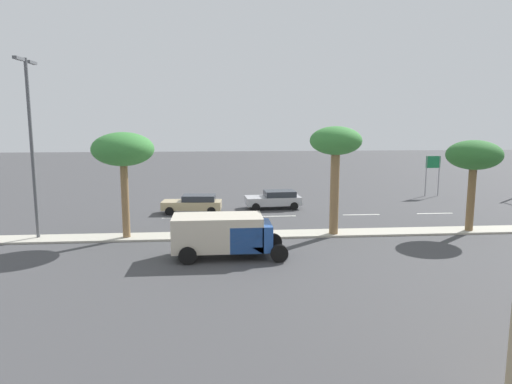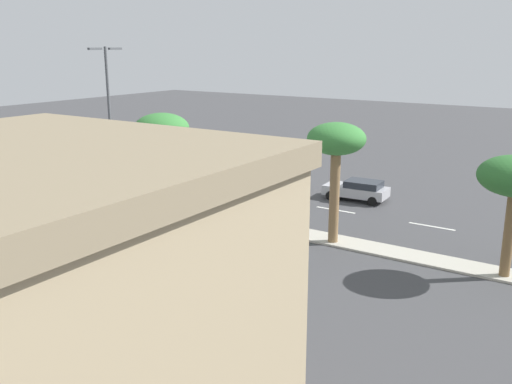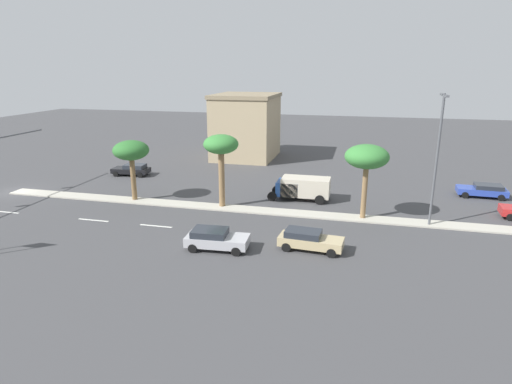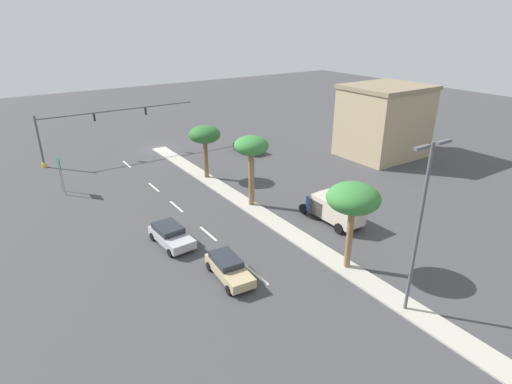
{
  "view_description": "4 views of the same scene",
  "coord_description": "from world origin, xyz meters",
  "px_view_note": "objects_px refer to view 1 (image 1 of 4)",
  "views": [
    {
      "loc": [
        -27.68,
        29.5,
        7.03
      ],
      "look_at": [
        2.33,
        26.94,
        2.37
      ],
      "focal_mm": 32.34,
      "sensor_mm": 36.0,
      "label": 1
    },
    {
      "loc": [
        -27.25,
        9.71,
        10.6
      ],
      "look_at": [
        -1.56,
        26.64,
        2.59
      ],
      "focal_mm": 39.46,
      "sensor_mm": 36.0,
      "label": 2
    },
    {
      "loc": [
        35.77,
        34.46,
        12.52
      ],
      "look_at": [
        0.43,
        25.75,
        1.89
      ],
      "focal_mm": 30.35,
      "sensor_mm": 36.0,
      "label": 3
    },
    {
      "loc": [
        19.16,
        52.14,
        16.42
      ],
      "look_at": [
        1.08,
        25.23,
        2.7
      ],
      "focal_mm": 29.06,
      "sensor_mm": 36.0,
      "label": 4
    }
  ],
  "objects_px": {
    "street_lamp_rear": "(31,135)",
    "box_truck": "(226,234)",
    "directional_road_sign": "(433,167)",
    "palm_tree_center": "(123,151)",
    "sedan_silver_mid": "(275,199)",
    "palm_tree_near": "(474,157)",
    "palm_tree_trailing": "(336,145)",
    "sedan_tan_outboard": "(194,203)"
  },
  "relations": [
    {
      "from": "street_lamp_rear",
      "to": "box_truck",
      "type": "bearing_deg",
      "value": -112.48
    },
    {
      "from": "box_truck",
      "to": "directional_road_sign",
      "type": "bearing_deg",
      "value": -47.42
    },
    {
      "from": "palm_tree_center",
      "to": "sedan_silver_mid",
      "type": "xyz_separation_m",
      "value": [
        8.98,
        -10.09,
        -4.52
      ]
    },
    {
      "from": "palm_tree_center",
      "to": "box_truck",
      "type": "distance_m",
      "value": 8.33
    },
    {
      "from": "palm_tree_near",
      "to": "box_truck",
      "type": "height_order",
      "value": "palm_tree_near"
    },
    {
      "from": "directional_road_sign",
      "to": "palm_tree_near",
      "type": "bearing_deg",
      "value": 163.3
    },
    {
      "from": "box_truck",
      "to": "palm_tree_near",
      "type": "bearing_deg",
      "value": -75.07
    },
    {
      "from": "sedan_silver_mid",
      "to": "palm_tree_near",
      "type": "bearing_deg",
      "value": -128.57
    },
    {
      "from": "palm_tree_trailing",
      "to": "box_truck",
      "type": "height_order",
      "value": "palm_tree_trailing"
    },
    {
      "from": "sedan_tan_outboard",
      "to": "box_truck",
      "type": "bearing_deg",
      "value": -169.12
    },
    {
      "from": "palm_tree_near",
      "to": "directional_road_sign",
      "type": "bearing_deg",
      "value": -16.7
    },
    {
      "from": "sedan_silver_mid",
      "to": "palm_tree_trailing",
      "type": "bearing_deg",
      "value": -164.62
    },
    {
      "from": "palm_tree_near",
      "to": "box_truck",
      "type": "xyz_separation_m",
      "value": [
        -4.15,
        15.55,
        -3.57
      ]
    },
    {
      "from": "street_lamp_rear",
      "to": "box_truck",
      "type": "distance_m",
      "value": 13.09
    },
    {
      "from": "palm_tree_near",
      "to": "sedan_tan_outboard",
      "type": "relative_size",
      "value": 1.24
    },
    {
      "from": "palm_tree_trailing",
      "to": "sedan_tan_outboard",
      "type": "distance_m",
      "value": 12.82
    },
    {
      "from": "palm_tree_near",
      "to": "sedan_silver_mid",
      "type": "distance_m",
      "value": 15.1
    },
    {
      "from": "sedan_tan_outboard",
      "to": "box_truck",
      "type": "xyz_separation_m",
      "value": [
        -11.79,
        -2.27,
        0.49
      ]
    },
    {
      "from": "palm_tree_near",
      "to": "sedan_silver_mid",
      "type": "bearing_deg",
      "value": 51.43
    },
    {
      "from": "directional_road_sign",
      "to": "box_truck",
      "type": "xyz_separation_m",
      "value": [
        -18.15,
        19.75,
        -1.47
      ]
    },
    {
      "from": "palm_tree_trailing",
      "to": "directional_road_sign",
      "type": "bearing_deg",
      "value": -42.72
    },
    {
      "from": "palm_tree_near",
      "to": "sedan_silver_mid",
      "type": "xyz_separation_m",
      "value": [
        9.07,
        11.37,
        -4.04
      ]
    },
    {
      "from": "palm_tree_center",
      "to": "street_lamp_rear",
      "type": "xyz_separation_m",
      "value": [
        0.4,
        5.29,
        0.9
      ]
    },
    {
      "from": "sedan_silver_mid",
      "to": "box_truck",
      "type": "bearing_deg",
      "value": 162.46
    },
    {
      "from": "street_lamp_rear",
      "to": "box_truck",
      "type": "relative_size",
      "value": 1.79
    },
    {
      "from": "palm_tree_trailing",
      "to": "sedan_silver_mid",
      "type": "distance_m",
      "value": 10.68
    },
    {
      "from": "box_truck",
      "to": "palm_tree_center",
      "type": "bearing_deg",
      "value": 54.39
    },
    {
      "from": "street_lamp_rear",
      "to": "palm_tree_center",
      "type": "bearing_deg",
      "value": -94.33
    },
    {
      "from": "directional_road_sign",
      "to": "sedan_silver_mid",
      "type": "relative_size",
      "value": 0.83
    },
    {
      "from": "palm_tree_near",
      "to": "sedan_tan_outboard",
      "type": "height_order",
      "value": "palm_tree_near"
    },
    {
      "from": "street_lamp_rear",
      "to": "palm_tree_near",
      "type": "bearing_deg",
      "value": -91.04
    },
    {
      "from": "sedan_tan_outboard",
      "to": "street_lamp_rear",
      "type": "bearing_deg",
      "value": 128.72
    },
    {
      "from": "street_lamp_rear",
      "to": "sedan_tan_outboard",
      "type": "xyz_separation_m",
      "value": [
        7.16,
        -8.93,
        -5.44
      ]
    },
    {
      "from": "palm_tree_trailing",
      "to": "box_truck",
      "type": "xyz_separation_m",
      "value": [
        -4.03,
        6.71,
        -4.35
      ]
    },
    {
      "from": "street_lamp_rear",
      "to": "sedan_silver_mid",
      "type": "xyz_separation_m",
      "value": [
        8.58,
        -15.37,
        -5.42
      ]
    },
    {
      "from": "palm_tree_trailing",
      "to": "sedan_tan_outboard",
      "type": "xyz_separation_m",
      "value": [
        7.77,
        8.97,
        -4.84
      ]
    },
    {
      "from": "sedan_silver_mid",
      "to": "directional_road_sign",
      "type": "bearing_deg",
      "value": -72.42
    },
    {
      "from": "palm_tree_near",
      "to": "box_truck",
      "type": "bearing_deg",
      "value": 104.93
    },
    {
      "from": "sedan_silver_mid",
      "to": "box_truck",
      "type": "height_order",
      "value": "box_truck"
    },
    {
      "from": "palm_tree_near",
      "to": "palm_tree_trailing",
      "type": "bearing_deg",
      "value": 90.79
    },
    {
      "from": "directional_road_sign",
      "to": "palm_tree_trailing",
      "type": "bearing_deg",
      "value": 137.28
    },
    {
      "from": "palm_tree_trailing",
      "to": "sedan_silver_mid",
      "type": "relative_size",
      "value": 1.46
    }
  ]
}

